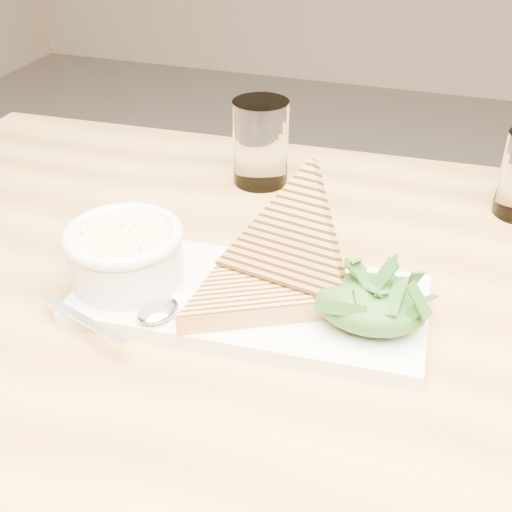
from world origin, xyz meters
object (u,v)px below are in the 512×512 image
(glass_near, at_px, (261,143))
(soup_bowl, at_px, (126,260))
(platter, at_px, (250,300))
(table_top, at_px, (294,320))

(glass_near, bearing_deg, soup_bowl, -100.03)
(platter, relative_size, soup_bowl, 3.04)
(platter, distance_m, soup_bowl, 0.14)
(glass_near, bearing_deg, table_top, -64.81)
(platter, height_order, soup_bowl, soup_bowl)
(soup_bowl, distance_m, glass_near, 0.30)
(table_top, bearing_deg, platter, -158.73)
(platter, xyz_separation_m, soup_bowl, (-0.13, -0.01, 0.03))
(table_top, relative_size, soup_bowl, 10.37)
(table_top, height_order, glass_near, glass_near)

